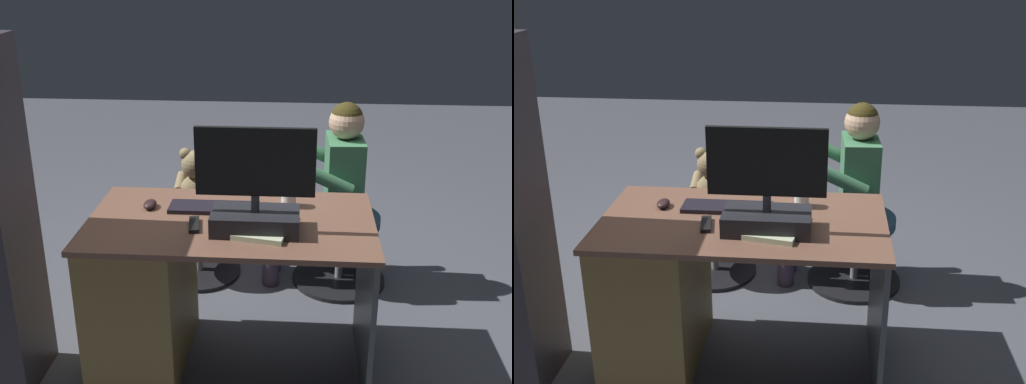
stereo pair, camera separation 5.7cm
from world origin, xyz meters
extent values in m
plane|color=#4C4F59|center=(0.00, 0.00, 0.00)|extent=(10.00, 10.00, 0.00)
cube|color=brown|center=(0.00, 0.42, 0.74)|extent=(1.29, 0.73, 0.03)
cube|color=olive|center=(0.43, 0.42, 0.36)|extent=(0.41, 0.67, 0.73)
cube|color=#434A4E|center=(-0.62, 0.42, 0.36)|extent=(0.02, 0.66, 0.73)
cube|color=black|center=(-0.12, 0.53, 0.80)|extent=(0.38, 0.21, 0.09)
cylinder|color=#333338|center=(-0.12, 0.53, 0.88)|extent=(0.04, 0.04, 0.08)
cube|color=black|center=(-0.12, 0.53, 1.07)|extent=(0.50, 0.02, 0.30)
cube|color=#19598C|center=(-0.12, 0.51, 1.07)|extent=(0.46, 0.00, 0.27)
cube|color=black|center=(0.09, 0.31, 0.76)|extent=(0.42, 0.14, 0.02)
ellipsoid|color=#2F1C1E|center=(0.39, 0.31, 0.77)|extent=(0.06, 0.10, 0.04)
cylinder|color=white|center=(-0.26, 0.25, 0.81)|extent=(0.07, 0.07, 0.10)
cube|color=black|center=(0.15, 0.51, 0.76)|extent=(0.07, 0.15, 0.02)
cube|color=beige|center=(-0.16, 0.51, 0.77)|extent=(0.27, 0.34, 0.02)
cylinder|color=black|center=(0.30, -0.43, 0.01)|extent=(0.51, 0.51, 0.03)
cylinder|color=gray|center=(0.30, -0.43, 0.20)|extent=(0.04, 0.04, 0.35)
cylinder|color=maroon|center=(0.30, -0.43, 0.40)|extent=(0.44, 0.44, 0.06)
ellipsoid|color=#8E7953|center=(0.30, -0.43, 0.54)|extent=(0.20, 0.17, 0.21)
sphere|color=#8E7953|center=(0.30, -0.43, 0.72)|extent=(0.17, 0.17, 0.17)
sphere|color=beige|center=(0.30, -0.51, 0.70)|extent=(0.06, 0.06, 0.06)
sphere|color=#8E7953|center=(0.24, -0.43, 0.78)|extent=(0.07, 0.07, 0.07)
sphere|color=#8E7953|center=(0.36, -0.43, 0.78)|extent=(0.07, 0.07, 0.07)
cylinder|color=#8E7953|center=(0.20, -0.47, 0.58)|extent=(0.06, 0.16, 0.11)
cylinder|color=#8E7953|center=(0.40, -0.47, 0.58)|extent=(0.06, 0.16, 0.11)
cylinder|color=#8E7953|center=(0.25, -0.55, 0.47)|extent=(0.07, 0.13, 0.07)
cylinder|color=#8E7953|center=(0.35, -0.55, 0.47)|extent=(0.07, 0.13, 0.07)
cylinder|color=black|center=(-0.56, -0.40, 0.01)|extent=(0.56, 0.56, 0.03)
cylinder|color=gray|center=(-0.56, -0.40, 0.20)|extent=(0.04, 0.04, 0.35)
cylinder|color=#2F5672|center=(-0.56, -0.40, 0.40)|extent=(0.45, 0.45, 0.06)
cube|color=#407C53|center=(-0.56, -0.40, 0.67)|extent=(0.21, 0.33, 0.47)
sphere|color=#D3A986|center=(-0.56, -0.40, 1.00)|extent=(0.20, 0.20, 0.20)
sphere|color=#393113|center=(-0.56, -0.40, 1.02)|extent=(0.18, 0.18, 0.18)
cylinder|color=#407C53|center=(-0.42, -0.21, 0.74)|extent=(0.38, 0.09, 0.23)
cylinder|color=#407C53|center=(-0.44, -0.60, 0.74)|extent=(0.38, 0.09, 0.23)
cylinder|color=#443649|center=(-0.35, -0.32, 0.45)|extent=(0.41, 0.13, 0.11)
cylinder|color=#443649|center=(-0.15, -0.33, 0.22)|extent=(0.10, 0.10, 0.43)
cylinder|color=#443649|center=(-0.36, -0.49, 0.45)|extent=(0.41, 0.13, 0.11)
cylinder|color=#443649|center=(-0.16, -0.50, 0.22)|extent=(0.10, 0.10, 0.43)
camera|label=1|loc=(-0.30, 2.97, 1.90)|focal=43.76mm
camera|label=2|loc=(-0.35, 2.96, 1.90)|focal=43.76mm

